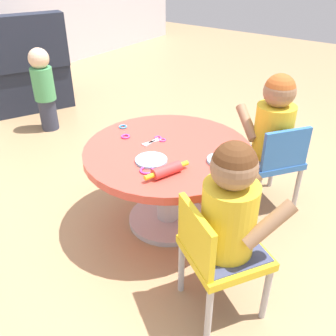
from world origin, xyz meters
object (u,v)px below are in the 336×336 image
object	(u,v)px
seated_child_right	(274,120)
toddler_standing	(44,87)
armchair_dark	(25,72)
child_chair_left	(217,253)
craft_table	(168,168)
child_chair_right	(272,160)
rolling_pin	(167,170)
seated_child_left	(231,205)
craft_scissors	(156,140)

from	to	relation	value
seated_child_right	toddler_standing	bearing A→B (deg)	92.59
armchair_dark	child_chair_left	bearing A→B (deg)	-111.34
craft_table	child_chair_right	distance (m)	0.61
armchair_dark	rolling_pin	xyz separation A→B (m)	(-0.89, -2.30, 0.18)
seated_child_right	seated_child_left	bearing A→B (deg)	-168.48
seated_child_right	rolling_pin	distance (m)	0.74
child_chair_right	rolling_pin	xyz separation A→B (m)	(-0.68, 0.24, 0.19)
toddler_standing	craft_scissors	xyz separation A→B (m)	(-0.38, -1.43, 0.11)
child_chair_left	rolling_pin	distance (m)	0.42
rolling_pin	armchair_dark	bearing A→B (deg)	68.82
seated_child_left	seated_child_right	bearing A→B (deg)	11.52
rolling_pin	craft_table	bearing A→B (deg)	34.65
child_chair_left	seated_child_right	size ratio (longest dim) A/B	1.05
toddler_standing	craft_table	bearing A→B (deg)	-105.11
craft_table	toddler_standing	bearing A→B (deg)	74.89
seated_child_left	seated_child_right	distance (m)	0.83
seated_child_left	armchair_dark	distance (m)	2.86
craft_table	toddler_standing	size ratio (longest dim) A/B	1.28
craft_table	toddler_standing	world-z (taller)	toddler_standing
seated_child_left	child_chair_right	world-z (taller)	seated_child_left
seated_child_right	craft_scissors	world-z (taller)	seated_child_right
seated_child_left	rolling_pin	xyz separation A→B (m)	(0.11, 0.37, -0.04)
craft_table	craft_scissors	xyz separation A→B (m)	(0.03, 0.10, 0.12)
child_chair_left	seated_child_left	world-z (taller)	seated_child_left
craft_scissors	toddler_standing	bearing A→B (deg)	75.06
child_chair_left	armchair_dark	xyz separation A→B (m)	(1.03, 2.65, 0.00)
rolling_pin	toddler_standing	bearing A→B (deg)	69.64
child_chair_right	rolling_pin	world-z (taller)	child_chair_right
child_chair_right	craft_scissors	size ratio (longest dim) A/B	3.82
seated_child_left	armchair_dark	bearing A→B (deg)	69.45
child_chair_right	seated_child_right	bearing A→B (deg)	54.24
child_chair_left	seated_child_right	xyz separation A→B (m)	(0.85, 0.15, 0.23)
craft_table	seated_child_right	distance (m)	0.64
seated_child_left	child_chair_left	bearing A→B (deg)	147.83
child_chair_right	craft_scissors	bearing A→B (deg)	132.59
toddler_standing	rolling_pin	xyz separation A→B (m)	(-0.62, -1.67, 0.13)
craft_table	seated_child_right	bearing A→B (deg)	-35.27
craft_table	armchair_dark	bearing A→B (deg)	72.43
rolling_pin	craft_scissors	world-z (taller)	rolling_pin
seated_child_right	armchair_dark	world-z (taller)	armchair_dark
child_chair_left	toddler_standing	world-z (taller)	toddler_standing
toddler_standing	armchair_dark	bearing A→B (deg)	66.69
seated_child_right	craft_scissors	xyz separation A→B (m)	(-0.47, 0.45, -0.06)
armchair_dark	rolling_pin	size ratio (longest dim) A/B	4.20
seated_child_right	toddler_standing	world-z (taller)	seated_child_right
craft_table	child_chair_right	size ratio (longest dim) A/B	1.60
child_chair_left	seated_child_right	distance (m)	0.89
seated_child_left	seated_child_right	world-z (taller)	same
child_chair_left	craft_scissors	size ratio (longest dim) A/B	3.82
toddler_standing	child_chair_left	bearing A→B (deg)	-110.72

